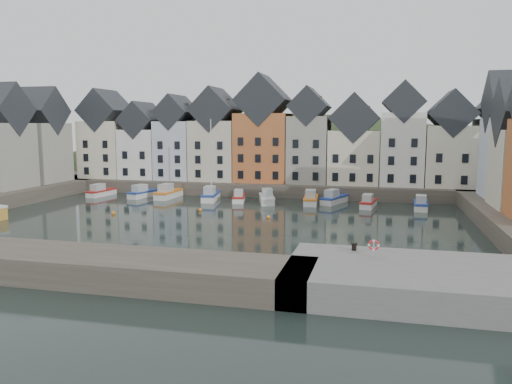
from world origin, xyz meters
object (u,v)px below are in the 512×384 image
(boat_d, at_px, (211,195))
(life_ring_post, at_px, (374,246))
(mooring_bollard, at_px, (354,246))
(boat_a, at_px, (101,192))

(boat_d, distance_m, life_ring_post, 43.20)
(boat_d, xyz_separation_m, mooring_bollard, (23.10, -33.80, 1.50))
(boat_a, distance_m, mooring_bollard, 54.14)
(boat_d, bearing_deg, life_ring_post, -64.61)
(boat_d, bearing_deg, mooring_bollard, -64.92)
(boat_d, height_order, life_ring_post, boat_d)
(mooring_bollard, bearing_deg, life_ring_post, -49.76)
(boat_d, distance_m, mooring_bollard, 40.96)
(boat_a, xyz_separation_m, life_ring_post, (43.43, -35.85, 2.19))
(life_ring_post, bearing_deg, mooring_bollard, 130.24)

